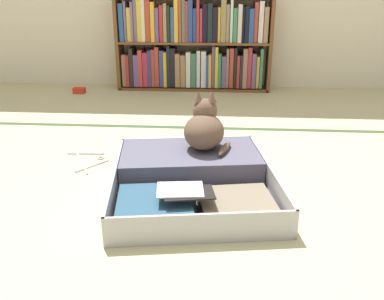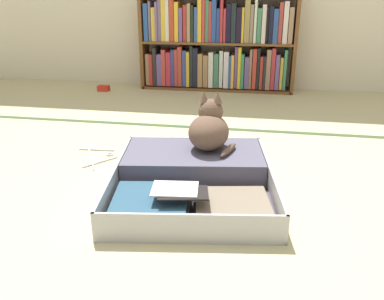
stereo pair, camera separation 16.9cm
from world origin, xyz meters
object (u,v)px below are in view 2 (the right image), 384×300
black_cat (210,129)px  small_red_pouch (104,88)px  bookshelf (216,45)px  open_suitcase (192,175)px  clothes_hanger (97,156)px

black_cat → small_red_pouch: bearing=126.8°
bookshelf → open_suitcase: 2.05m
bookshelf → open_suitcase: size_ratio=1.52×
bookshelf → black_cat: size_ratio=4.96×
bookshelf → small_red_pouch: bookshelf is taller
bookshelf → small_red_pouch: 1.09m
black_cat → small_red_pouch: 1.99m
clothes_hanger → small_red_pouch: small_red_pouch is taller
bookshelf → clothes_hanger: (-0.44, -1.76, -0.40)m
open_suitcase → black_cat: bearing=73.9°
small_red_pouch → bookshelf: bearing=13.7°
bookshelf → clothes_hanger: bookshelf is taller
black_cat → bookshelf: bearing=96.0°
open_suitcase → small_red_pouch: size_ratio=9.08×
clothes_hanger → black_cat: bearing=-6.1°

